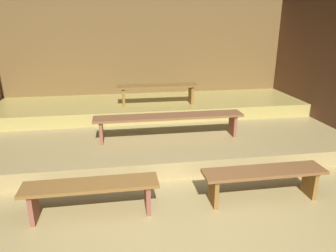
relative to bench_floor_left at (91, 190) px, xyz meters
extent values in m
cube|color=#9D8853|center=(1.01, 1.42, -0.35)|extent=(7.06, 5.95, 0.08)
cube|color=brown|center=(1.01, 4.03, 0.95)|extent=(7.06, 0.06, 2.53)
cube|color=#978251|center=(1.01, 2.34, -0.19)|extent=(6.26, 3.32, 0.25)
cube|color=#9F8F48|center=(1.01, 3.20, 0.06)|extent=(6.26, 1.59, 0.25)
cube|color=brown|center=(0.00, 0.00, 0.07)|extent=(1.47, 0.33, 0.04)
cube|color=brown|center=(-0.62, 0.00, -0.13)|extent=(0.05, 0.26, 0.36)
cube|color=brown|center=(0.62, 0.00, -0.13)|extent=(0.05, 0.26, 0.36)
cube|color=brown|center=(2.01, 0.00, 0.07)|extent=(1.47, 0.33, 0.04)
cube|color=brown|center=(1.40, 0.00, -0.13)|extent=(0.05, 0.26, 0.36)
cube|color=brown|center=(2.63, 0.00, -0.13)|extent=(0.05, 0.26, 0.36)
cube|color=brown|center=(1.14, 1.62, 0.31)|extent=(2.40, 0.33, 0.04)
cube|color=brown|center=(0.06, 1.62, 0.11)|extent=(0.05, 0.26, 0.36)
cube|color=brown|center=(2.22, 1.62, 0.11)|extent=(0.05, 0.26, 0.36)
cube|color=brown|center=(1.12, 2.88, 0.56)|extent=(1.58, 0.33, 0.04)
cube|color=brown|center=(0.45, 2.88, 0.36)|extent=(0.05, 0.26, 0.36)
cube|color=brown|center=(1.79, 2.88, 0.36)|extent=(0.05, 0.26, 0.36)
camera|label=1|loc=(0.34, -3.14, 1.76)|focal=33.68mm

